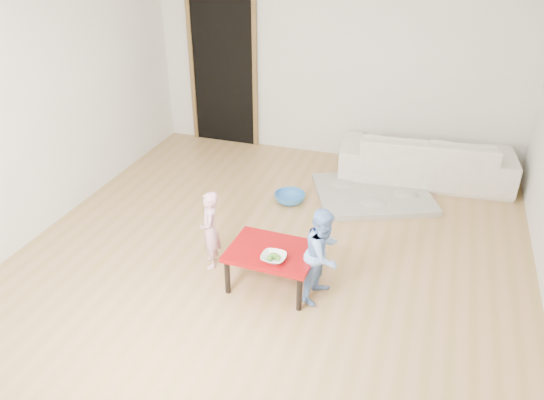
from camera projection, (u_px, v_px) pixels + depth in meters
The scene contains 13 objects.
floor at pixel (278, 246), 5.48m from camera, with size 5.00×5.00×0.01m, color #A68347.
back_wall at pixel (336, 62), 6.93m from camera, with size 5.00×0.02×2.60m, color white.
left_wall at pixel (51, 101), 5.54m from camera, with size 0.02×5.00×2.60m, color white.
doorway at pixel (224, 73), 7.48m from camera, with size 1.02×0.08×2.11m, color brown, non-canonical shape.
sofa at pixel (426, 157), 6.68m from camera, with size 2.12×0.83×0.62m, color silver.
cushion at pixel (400, 148), 6.54m from camera, with size 0.41×0.37×0.11m, color #CB5E16.
red_table at pixel (272, 268), 4.83m from camera, with size 0.78×0.58×0.39m, color maroon, non-canonical shape.
bowl at pixel (274, 258), 4.58m from camera, with size 0.22×0.22×0.05m, color white.
broccoli at pixel (274, 258), 4.58m from camera, with size 0.12×0.12×0.06m, color #2D5919, non-canonical shape.
child_pink at pixel (210, 230), 5.01m from camera, with size 0.29×0.19×0.79m, color #D05F84.
child_blue at pixel (323, 254), 4.58m from camera, with size 0.43×0.33×0.88m, color #6492E9.
basin at pixel (290, 198), 6.27m from camera, with size 0.36×0.36×0.11m, color #3172BB.
blanket at pixel (373, 194), 6.41m from camera, with size 1.33×1.11×0.07m, color #B9B0A4, non-canonical shape.
Camera 1 is at (1.37, -4.36, 3.07)m, focal length 35.00 mm.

